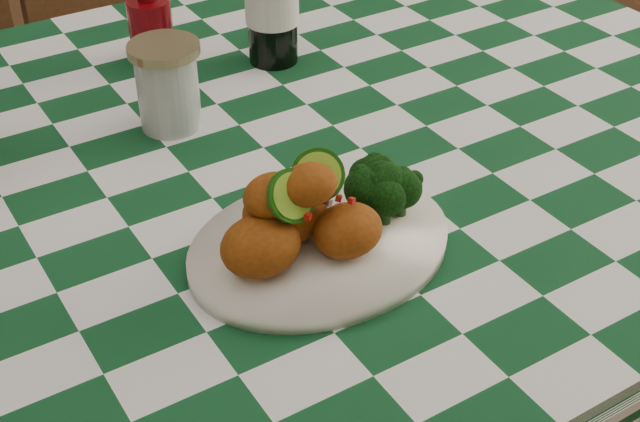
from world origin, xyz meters
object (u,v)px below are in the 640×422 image
ketchup_bottle (149,15)px  mason_jar (168,86)px  fried_chicken_pile (305,206)px  dining_table (212,396)px  wooden_chair_right (174,88)px  plate (320,246)px

ketchup_bottle → mason_jar: bearing=-106.8°
fried_chicken_pile → ketchup_bottle: ketchup_bottle is taller
dining_table → wooden_chair_right: bearing=69.1°
mason_jar → wooden_chair_right: size_ratio=0.12×
ketchup_bottle → plate: bearing=-93.8°
dining_table → wooden_chair_right: wooden_chair_right is taller
dining_table → fried_chicken_pile: 0.51m
plate → ketchup_bottle: bearing=86.2°
wooden_chair_right → mason_jar: bearing=-112.8°
dining_table → plate: bearing=-76.4°
plate → fried_chicken_pile: fried_chicken_pile is taller
fried_chicken_pile → mason_jar: bearing=91.1°
plate → wooden_chair_right: size_ratio=0.30×
fried_chicken_pile → ketchup_bottle: 0.52m
plate → mason_jar: mason_jar is taller
mason_jar → wooden_chair_right: (0.25, 0.61, -0.35)m
fried_chicken_pile → mason_jar: (-0.01, 0.33, -0.01)m
fried_chicken_pile → wooden_chair_right: wooden_chair_right is taller
plate → ketchup_bottle: ketchup_bottle is taller
mason_jar → wooden_chair_right: bearing=67.9°
plate → wooden_chair_right: bearing=76.5°
ketchup_bottle → dining_table: bearing=-105.9°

